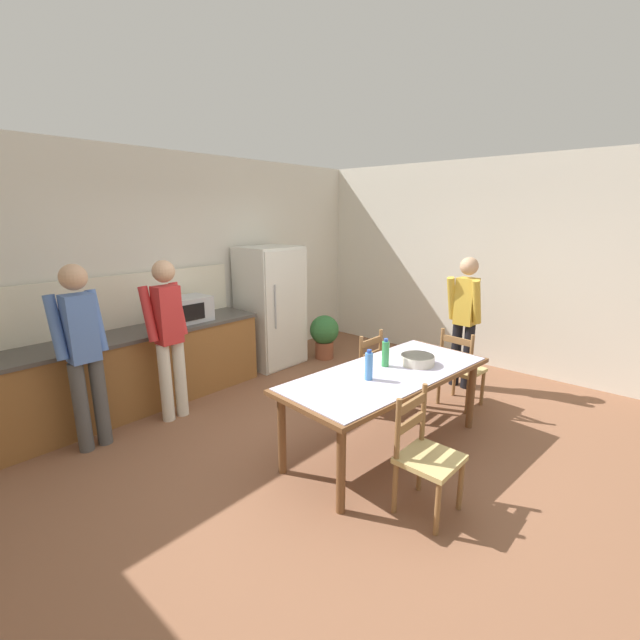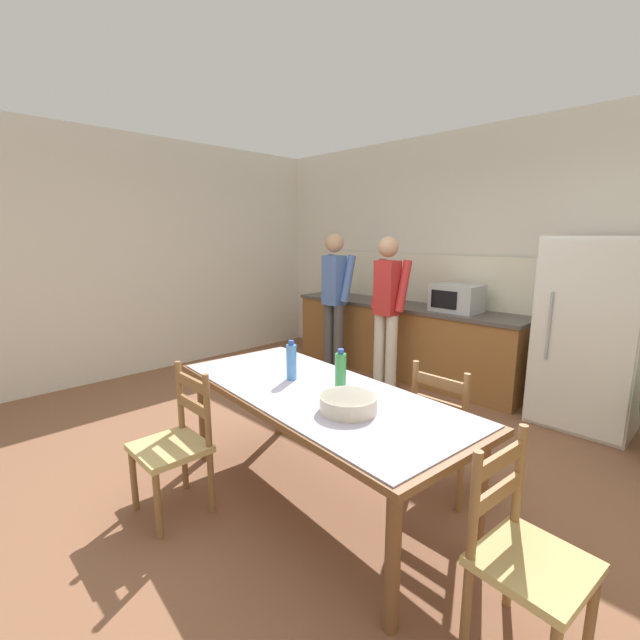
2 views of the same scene
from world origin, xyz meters
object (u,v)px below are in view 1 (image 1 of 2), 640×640
microwave (188,309)px  dining_table (387,380)px  chair_head_end (460,369)px  person_at_counter (168,332)px  person_at_sink (83,348)px  person_by_table (465,316)px  potted_plant (324,334)px  chair_side_far_right (361,371)px  bottle_near_centre (369,366)px  bottle_off_centre (386,353)px  refrigerator (271,307)px  chair_side_near_left (425,456)px  serving_bowl (417,359)px

microwave → dining_table: 2.63m
chair_head_end → person_at_counter: (-2.32, 2.19, 0.52)m
person_at_sink → person_by_table: (3.71, -1.98, -0.05)m
person_at_counter → potted_plant: 2.63m
chair_side_far_right → person_at_sink: 2.79m
bottle_near_centre → bottle_off_centre: size_ratio=1.00×
microwave → person_at_counter: size_ratio=0.29×
bottle_near_centre → chair_head_end: bottle_near_centre is taller
refrigerator → dining_table: refrigerator is taller
microwave → person_by_table: bearing=-46.8°
refrigerator → person_at_sink: 2.75m
chair_side_near_left → chair_side_far_right: (1.09, 1.38, 0.00)m
person_at_counter → potted_plant: bearing=-88.4°
refrigerator → chair_side_near_left: bearing=-113.9°
dining_table → serving_bowl: bearing=-15.7°
microwave → chair_side_far_right: 2.20m
person_by_table → microwave: bearing=-43.6°
chair_side_far_right → chair_head_end: size_ratio=1.00×
chair_side_far_right → person_by_table: person_by_table is taller
chair_side_near_left → dining_table: bearing=52.6°
refrigerator → serving_bowl: refrigerator is taller
person_at_sink → person_at_counter: size_ratio=1.02×
microwave → serving_bowl: (0.79, -2.68, -0.22)m
chair_head_end → potted_plant: (0.24, 2.26, -0.06)m
bottle_off_centre → person_at_counter: person_at_counter is taller
bottle_near_centre → serving_bowl: 0.64m
potted_plant → chair_side_far_right: bearing=-125.8°
serving_bowl → potted_plant: (1.22, 2.23, -0.43)m
bottle_off_centre → chair_side_near_left: bottle_off_centre is taller
serving_bowl → potted_plant: 2.58m
person_by_table → potted_plant: size_ratio=2.48×
microwave → refrigerator: bearing=-0.8°
serving_bowl → chair_head_end: chair_head_end is taller
serving_bowl → person_at_counter: size_ratio=0.19×
bottle_near_centre → person_at_counter: person_at_counter is taller
bottle_off_centre → refrigerator: bearing=72.4°
serving_bowl → chair_head_end: 1.05m
chair_head_end → person_at_sink: size_ratio=0.52×
chair_side_far_right → refrigerator: bearing=-99.7°
dining_table → potted_plant: 2.67m
bottle_near_centre → microwave: bearing=93.6°
person_by_table → person_at_sink: bearing=-24.8°
serving_bowl → person_by_table: (1.54, 0.20, 0.12)m
microwave → person_at_counter: 0.77m
dining_table → chair_side_far_right: 0.91m
dining_table → chair_head_end: (1.34, -0.13, -0.24)m
chair_side_near_left → person_at_sink: size_ratio=0.52×
refrigerator → chair_side_far_right: bearing=-100.6°
person_by_table → refrigerator: bearing=-64.6°
serving_bowl → chair_head_end: size_ratio=0.35×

